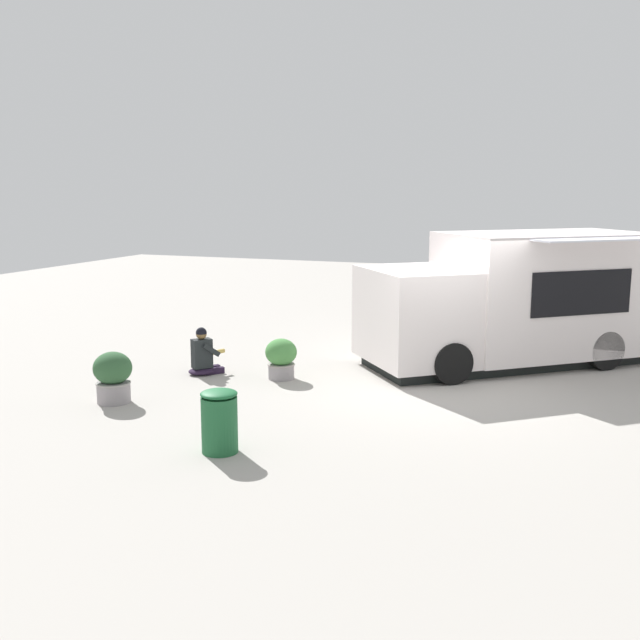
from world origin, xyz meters
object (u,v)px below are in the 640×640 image
(food_truck, at_px, (514,302))
(planter_flowering_far, at_px, (113,376))
(person_customer, at_px, (204,356))
(planter_flowering_near, at_px, (281,358))
(trash_bin, at_px, (219,421))

(food_truck, relative_size, planter_flowering_far, 6.87)
(person_customer, bearing_deg, planter_flowering_near, 7.81)
(trash_bin, bearing_deg, person_customer, 122.75)
(planter_flowering_near, bearing_deg, planter_flowering_far, -128.85)
(planter_flowering_far, xyz_separation_m, trash_bin, (2.70, -1.41, -0.01))
(person_customer, distance_m, trash_bin, 4.23)
(trash_bin, bearing_deg, food_truck, 65.85)
(planter_flowering_far, bearing_deg, planter_flowering_near, 51.15)
(planter_flowering_far, bearing_deg, food_truck, 42.23)
(food_truck, distance_m, planter_flowering_far, 7.63)
(food_truck, bearing_deg, planter_flowering_near, -143.57)
(planter_flowering_near, bearing_deg, food_truck, 36.43)
(person_customer, xyz_separation_m, trash_bin, (2.29, -3.56, 0.09))
(planter_flowering_near, distance_m, planter_flowering_far, 3.02)
(food_truck, height_order, trash_bin, food_truck)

